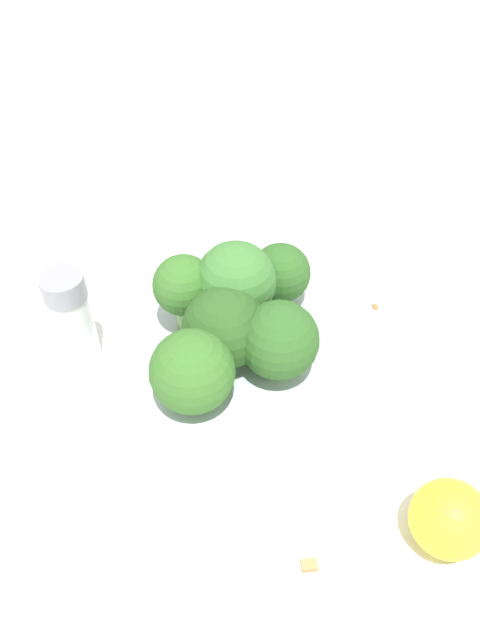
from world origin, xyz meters
TOP-DOWN VIEW (x-y plane):
  - ground_plane at (0.00, 0.00)m, footprint 3.00×3.00m
  - bowl at (0.00, 0.00)m, footprint 0.16×0.16m
  - broccoli_floret_0 at (0.01, -0.01)m, footprint 0.05×0.05m
  - broccoli_floret_1 at (-0.06, -0.00)m, footprint 0.04×0.04m
  - broccoli_floret_2 at (0.00, 0.03)m, footprint 0.05×0.05m
  - broccoli_floret_3 at (-0.02, -0.02)m, footprint 0.05×0.05m
  - broccoli_floret_4 at (-0.01, -0.05)m, footprint 0.04×0.04m
  - broccoli_floret_5 at (0.05, -0.01)m, footprint 0.05×0.05m
  - pepper_shaker at (0.03, -0.12)m, footprint 0.03×0.03m
  - lemon_wedge at (0.03, 0.16)m, footprint 0.05×0.05m
  - almond_crumb_0 at (0.01, -0.14)m, footprint 0.01×0.01m
  - almond_crumb_1 at (-0.13, 0.05)m, footprint 0.01×0.01m
  - almond_crumb_2 at (0.09, 0.10)m, footprint 0.01×0.01m

SIDE VIEW (x-z plane):
  - ground_plane at x=0.00m, z-range 0.00..0.00m
  - almond_crumb_1 at x=-0.13m, z-range 0.00..0.01m
  - almond_crumb_0 at x=0.01m, z-range 0.00..0.01m
  - almond_crumb_2 at x=0.09m, z-range 0.00..0.01m
  - bowl at x=0.00m, z-range 0.00..0.05m
  - lemon_wedge at x=0.03m, z-range 0.00..0.05m
  - pepper_shaker at x=0.03m, z-range 0.00..0.08m
  - broccoli_floret_1 at x=-0.06m, z-range 0.05..0.10m
  - broccoli_floret_5 at x=0.05m, z-range 0.04..0.10m
  - broccoli_floret_2 at x=0.00m, z-range 0.05..0.10m
  - broccoli_floret_0 at x=0.01m, z-range 0.05..0.10m
  - broccoli_floret_4 at x=-0.01m, z-range 0.05..0.11m
  - broccoli_floret_3 at x=-0.02m, z-range 0.05..0.12m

